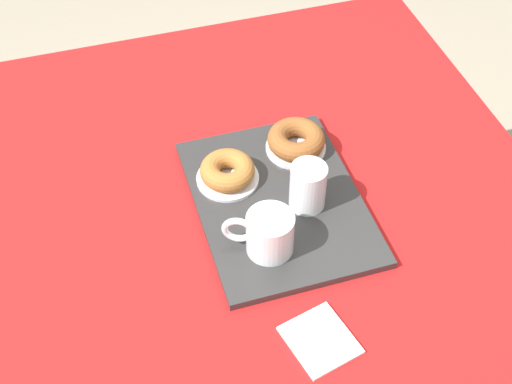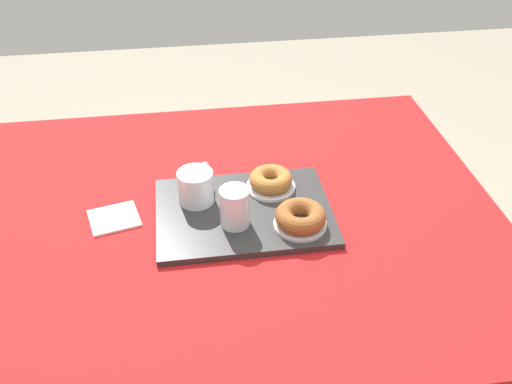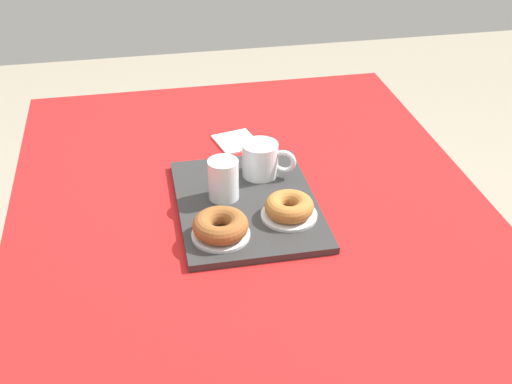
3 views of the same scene
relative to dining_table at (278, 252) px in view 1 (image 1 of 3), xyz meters
name	(u,v)px [view 1 (image 1 of 3)]	position (x,y,z in m)	size (l,w,h in m)	color
dining_table	(278,252)	(0.00, 0.00, 0.00)	(1.31, 1.08, 0.78)	red
serving_tray	(278,202)	(-0.04, 0.01, 0.11)	(0.41, 0.31, 0.02)	#2D2D2D
tea_mug_left	(269,234)	(0.07, -0.04, 0.15)	(0.09, 0.12, 0.08)	white
water_glass_near	(308,188)	(-0.01, 0.06, 0.16)	(0.07, 0.07, 0.09)	white
donut_plate_left	(228,178)	(-0.11, -0.07, 0.12)	(0.12, 0.12, 0.01)	silver
sugar_donut_left	(227,170)	(-0.11, -0.07, 0.14)	(0.11, 0.11, 0.04)	#A3662D
donut_plate_right	(296,148)	(-0.16, 0.09, 0.12)	(0.12, 0.12, 0.01)	silver
sugar_donut_right	(296,139)	(-0.16, 0.09, 0.14)	(0.12, 0.12, 0.04)	brown
paper_napkin	(320,340)	(0.27, -0.02, 0.10)	(0.11, 0.10, 0.01)	white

